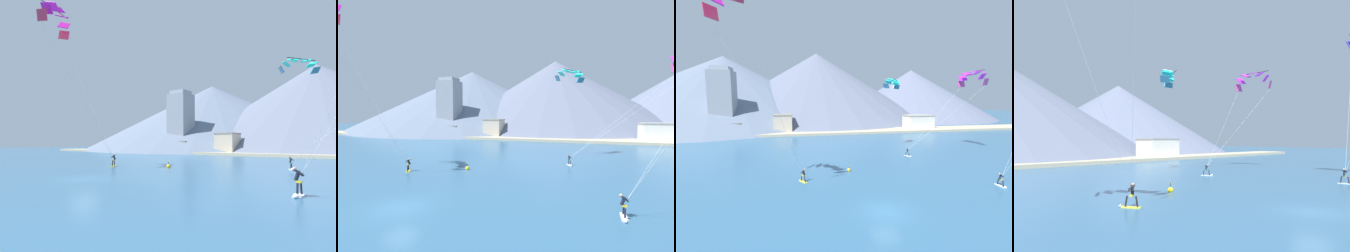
{
  "view_description": "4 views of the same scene",
  "coord_description": "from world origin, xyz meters",
  "views": [
    {
      "loc": [
        20.17,
        -13.71,
        3.1
      ],
      "look_at": [
        -1.54,
        13.73,
        5.45
      ],
      "focal_mm": 28.0,
      "sensor_mm": 36.0,
      "label": 1
    },
    {
      "loc": [
        13.22,
        -14.18,
        7.28
      ],
      "look_at": [
        2.46,
        19.93,
        5.64
      ],
      "focal_mm": 24.0,
      "sensor_mm": 36.0,
      "label": 2
    },
    {
      "loc": [
        -8.04,
        -19.42,
        10.75
      ],
      "look_at": [
        -0.28,
        19.35,
        6.18
      ],
      "focal_mm": 24.0,
      "sensor_mm": 36.0,
      "label": 3
    },
    {
      "loc": [
        -21.87,
        -9.43,
        4.78
      ],
      "look_at": [
        0.6,
        12.83,
        6.19
      ],
      "focal_mm": 35.0,
      "sensor_mm": 36.0,
      "label": 4
    }
  ],
  "objects": [
    {
      "name": "ground_plane",
      "position": [
        0.0,
        0.0,
        0.0
      ],
      "size": [
        400.0,
        400.0,
        0.0
      ],
      "primitive_type": "plane",
      "color": "#336084"
    },
    {
      "name": "kitesurfer_near_lead",
      "position": [
        -7.79,
        9.83,
        0.57
      ],
      "size": [
        1.28,
        1.68,
        1.82
      ],
      "color": "yellow",
      "rests_on": "ground"
    },
    {
      "name": "kitesurfer_near_trail",
      "position": [
        16.51,
        3.13,
        0.55
      ],
      "size": [
        0.64,
        1.76,
        1.79
      ],
      "color": "white",
      "rests_on": "ground"
    },
    {
      "name": "kitesurfer_mid_center",
      "position": [
        12.35,
        19.5,
        0.43
      ],
      "size": [
        0.98,
        1.77,
        1.64
      ],
      "color": "white",
      "rests_on": "ground"
    },
    {
      "name": "parafoil_kite_mid_center",
      "position": [
        27.16,
        21.69,
        15.42
      ],
      "size": [
        16.18,
        6.63,
        15.51
      ],
      "color": "#C04993"
    },
    {
      "name": "parafoil_kite_distant_high_outer",
      "position": [
        12.02,
        27.11,
        14.56
      ],
      "size": [
        5.17,
        5.24,
        2.28
      ],
      "color": "teal"
    },
    {
      "name": "race_marker_buoy",
      "position": [
        -0.82,
        12.93,
        0.16
      ],
      "size": [
        0.56,
        0.56,
        1.02
      ],
      "color": "yellow",
      "rests_on": "ground"
    },
    {
      "name": "shoreline_strip",
      "position": [
        0.0,
        53.18,
        0.35
      ],
      "size": [
        180.0,
        10.0,
        0.7
      ],
      "primitive_type": "cube",
      "color": "#BCAD8E",
      "rests_on": "ground"
    },
    {
      "name": "shore_building_harbour_front",
      "position": [
        -13.13,
        56.1,
        3.08
      ],
      "size": [
        5.77,
        6.22,
        6.13
      ],
      "color": "beige",
      "rests_on": "ground"
    },
    {
      "name": "shore_building_promenade_mid",
      "position": [
        -29.67,
        54.6,
        1.96
      ],
      "size": [
        8.65,
        4.57,
        3.9
      ],
      "color": "#A89E8E",
      "rests_on": "ground"
    },
    {
      "name": "shore_building_quay_east",
      "position": [
        34.66,
        55.47,
        2.7
      ],
      "size": [
        9.7,
        6.93,
        5.38
      ],
      "color": "silver",
      "rests_on": "ground"
    },
    {
      "name": "highrise_tower",
      "position": [
        -31.86,
        59.14,
        10.38
      ],
      "size": [
        7.0,
        7.0,
        21.18
      ],
      "color": "gray",
      "rests_on": "ground"
    },
    {
      "name": "mountain_peak_west_ridge",
      "position": [
        -44.83,
        105.19,
        16.31
      ],
      "size": [
        126.3,
        126.3,
        32.61
      ],
      "color": "slate",
      "rests_on": "ground"
    },
    {
      "name": "mountain_peak_central_summit",
      "position": [
        61.69,
        113.72,
        14.71
      ],
      "size": [
        95.63,
        95.63,
        29.41
      ],
      "color": "slate",
      "rests_on": "ground"
    },
    {
      "name": "mountain_peak_east_shoulder",
      "position": [
        2.0,
        110.48,
        18.32
      ],
      "size": [
        119.58,
        119.58,
        36.65
      ],
      "color": "slate",
      "rests_on": "ground"
    },
    {
      "name": "mountain_peak_far_spur",
      "position": [
        1.46,
        113.51,
        17.42
      ],
      "size": [
        94.72,
        94.72,
        34.85
      ],
      "color": "slate",
      "rests_on": "ground"
    }
  ]
}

